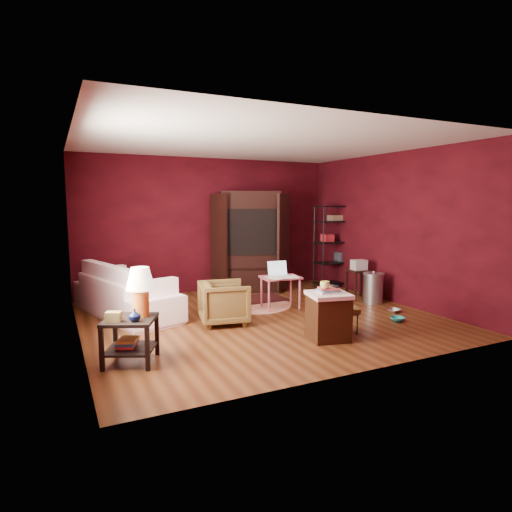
{
  "coord_description": "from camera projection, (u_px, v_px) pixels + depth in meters",
  "views": [
    {
      "loc": [
        -3.03,
        -6.11,
        1.88
      ],
      "look_at": [
        0.0,
        0.2,
        1.0
      ],
      "focal_mm": 30.0,
      "sensor_mm": 36.0,
      "label": 1
    }
  ],
  "objects": [
    {
      "name": "room",
      "position": [
        260.0,
        233.0,
        6.79
      ],
      "size": [
        5.54,
        5.04,
        2.84
      ],
      "color": "brown",
      "rests_on": "ground"
    },
    {
      "name": "sofa",
      "position": [
        126.0,
        288.0,
        7.11
      ],
      "size": [
        1.32,
        2.42,
        0.91
      ],
      "primitive_type": "imported",
      "rotation": [
        0.0,
        0.0,
        1.86
      ],
      "color": "white",
      "rests_on": "ground"
    },
    {
      "name": "armchair",
      "position": [
        224.0,
        301.0,
        6.64
      ],
      "size": [
        0.78,
        0.82,
        0.73
      ],
      "primitive_type": "imported",
      "rotation": [
        0.0,
        0.0,
        1.39
      ],
      "color": "black",
      "rests_on": "ground"
    },
    {
      "name": "pet_bowl_steel",
      "position": [
        394.0,
        306.0,
        7.35
      ],
      "size": [
        0.24,
        0.1,
        0.23
      ],
      "primitive_type": "imported",
      "rotation": [
        0.0,
        0.0,
        0.19
      ],
      "color": "silver",
      "rests_on": "ground"
    },
    {
      "name": "pet_bowl_turquoise",
      "position": [
        398.0,
        315.0,
        6.78
      ],
      "size": [
        0.23,
        0.09,
        0.22
      ],
      "primitive_type": "imported",
      "rotation": [
        0.0,
        0.0,
        -0.12
      ],
      "color": "#29BFB7",
      "rests_on": "ground"
    },
    {
      "name": "vase",
      "position": [
        135.0,
        315.0,
        4.84
      ],
      "size": [
        0.15,
        0.15,
        0.14
      ],
      "primitive_type": "imported",
      "rotation": [
        0.0,
        0.0,
        -0.08
      ],
      "color": "#0B1539",
      "rests_on": "side_table"
    },
    {
      "name": "mug",
      "position": [
        325.0,
        284.0,
        5.75
      ],
      "size": [
        0.16,
        0.14,
        0.13
      ],
      "primitive_type": "imported",
      "rotation": [
        0.0,
        0.0,
        -0.36
      ],
      "color": "#EFEC75",
      "rests_on": "hamper"
    },
    {
      "name": "side_table",
      "position": [
        135.0,
        306.0,
        5.01
      ],
      "size": [
        0.75,
        0.75,
        1.12
      ],
      "rotation": [
        0.0,
        0.0,
        -0.43
      ],
      "color": "black",
      "rests_on": "ground"
    },
    {
      "name": "sofa_cushions",
      "position": [
        125.0,
        293.0,
        7.06
      ],
      "size": [
        1.29,
        2.08,
        0.81
      ],
      "rotation": [
        0.0,
        0.0,
        0.29
      ],
      "color": "white",
      "rests_on": "sofa"
    },
    {
      "name": "hamper",
      "position": [
        328.0,
        315.0,
        5.87
      ],
      "size": [
        0.63,
        0.63,
        0.75
      ],
      "rotation": [
        0.0,
        0.0,
        -0.22
      ],
      "color": "#42200F",
      "rests_on": "ground"
    },
    {
      "name": "footstool",
      "position": [
        345.0,
        310.0,
        6.22
      ],
      "size": [
        0.46,
        0.46,
        0.37
      ],
      "rotation": [
        0.0,
        0.0,
        -0.34
      ],
      "color": "black",
      "rests_on": "ground"
    },
    {
      "name": "rug_round",
      "position": [
        255.0,
        305.0,
        7.85
      ],
      "size": [
        1.72,
        1.72,
        0.01
      ],
      "rotation": [
        0.0,
        0.0,
        0.34
      ],
      "color": "#F6E7CD",
      "rests_on": "ground"
    },
    {
      "name": "rug_oriental",
      "position": [
        255.0,
        299.0,
        8.29
      ],
      "size": [
        1.17,
        0.79,
        0.01
      ],
      "rotation": [
        0.0,
        0.0,
        0.02
      ],
      "color": "#4D1414",
      "rests_on": "ground"
    },
    {
      "name": "laptop_desk",
      "position": [
        280.0,
        280.0,
        7.59
      ],
      "size": [
        0.72,
        0.58,
        0.83
      ],
      "rotation": [
        0.0,
        0.0,
        -0.11
      ],
      "color": "#E1677F",
      "rests_on": "ground"
    },
    {
      "name": "tv_armoire",
      "position": [
        250.0,
        239.0,
        9.04
      ],
      "size": [
        1.58,
        1.19,
        2.11
      ],
      "rotation": [
        0.0,
        0.0,
        -0.33
      ],
      "color": "black",
      "rests_on": "ground"
    },
    {
      "name": "wire_shelving",
      "position": [
        335.0,
        243.0,
        9.46
      ],
      "size": [
        0.89,
        0.39,
        1.81
      ],
      "rotation": [
        0.0,
        0.0,
        -0.0
      ],
      "color": "black",
      "rests_on": "ground"
    },
    {
      "name": "small_stand",
      "position": [
        359.0,
        270.0,
        8.33
      ],
      "size": [
        0.42,
        0.42,
        0.77
      ],
      "rotation": [
        0.0,
        0.0,
        -0.11
      ],
      "color": "black",
      "rests_on": "ground"
    },
    {
      "name": "trash_can",
      "position": [
        373.0,
        288.0,
        8.0
      ],
      "size": [
        0.43,
        0.43,
        0.61
      ],
      "rotation": [
        0.0,
        0.0,
        0.09
      ],
      "color": "#A9A9B1",
      "rests_on": "ground"
    }
  ]
}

